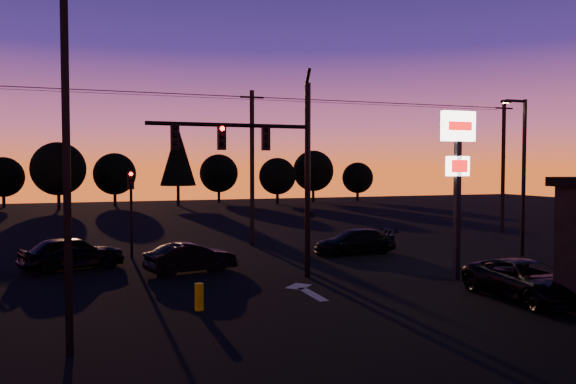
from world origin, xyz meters
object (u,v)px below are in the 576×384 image
at_px(parking_lot_light, 66,137).
at_px(car_mid, 191,258).
at_px(car_left, 72,253).
at_px(traffic_signal_mast, 271,158).
at_px(bollard, 199,297).
at_px(car_right, 355,242).
at_px(secondary_signal, 131,201).
at_px(pylon_sign, 458,158).
at_px(streetlight, 522,170).
at_px(suv_parked, 527,280).

xyz_separation_m(parking_lot_light, car_mid, (4.65, 9.68, -4.63)).
bearing_deg(car_left, traffic_signal_mast, -142.69).
relative_size(bollard, car_right, 0.20).
xyz_separation_m(secondary_signal, car_mid, (2.15, -4.81, -2.22)).
relative_size(car_mid, car_right, 0.88).
distance_m(pylon_sign, streetlight, 8.00).
xyz_separation_m(parking_lot_light, car_left, (-0.21, 12.09, -4.51)).
xyz_separation_m(traffic_signal_mast, streetlight, (14.01, 1.51, -0.52)).
bearing_deg(car_right, traffic_signal_mast, -51.85).
bearing_deg(car_left, car_right, -109.21).
xyz_separation_m(pylon_sign, car_left, (-14.71, 7.60, -4.16)).
distance_m(secondary_signal, car_mid, 5.71).
bearing_deg(car_right, car_left, -90.86).
bearing_deg(parking_lot_light, bollard, 40.09).
height_order(traffic_signal_mast, streetlight, traffic_signal_mast).
height_order(secondary_signal, streetlight, streetlight).
height_order(streetlight, car_right, streetlight).
xyz_separation_m(car_left, suv_parked, (14.86, -11.31, -0.09)).
bearing_deg(bollard, suv_parked, -12.34).
bearing_deg(car_left, secondary_signal, -67.49).
height_order(parking_lot_light, car_mid, parking_lot_light).
relative_size(secondary_signal, car_right, 0.98).
bearing_deg(streetlight, traffic_signal_mast, -173.86).
relative_size(streetlight, car_left, 1.80).
bearing_deg(car_right, suv_parked, 4.40).
xyz_separation_m(pylon_sign, streetlight, (6.91, 4.00, -0.49)).
xyz_separation_m(streetlight, bollard, (-17.65, -5.34, -3.99)).
distance_m(streetlight, suv_parked, 10.93).
bearing_deg(bollard, car_right, 41.75).
relative_size(parking_lot_light, suv_parked, 1.90).
distance_m(traffic_signal_mast, streetlight, 14.10).
height_order(streetlight, car_left, streetlight).
bearing_deg(car_right, parking_lot_light, -49.23).
bearing_deg(pylon_sign, traffic_signal_mast, 160.64).
distance_m(pylon_sign, car_left, 17.07).
distance_m(traffic_signal_mast, car_mid, 5.77).
height_order(secondary_signal, suv_parked, secondary_signal).
relative_size(traffic_signal_mast, car_right, 1.94).
relative_size(secondary_signal, car_left, 0.98).
distance_m(parking_lot_light, bollard, 6.90).
bearing_deg(bollard, parking_lot_light, -139.91).
xyz_separation_m(bollard, car_left, (-3.97, 8.93, 0.32)).
distance_m(traffic_signal_mast, suv_parked, 10.45).
xyz_separation_m(pylon_sign, car_mid, (-9.85, 5.18, -4.27)).
relative_size(traffic_signal_mast, secondary_signal, 1.97).
relative_size(pylon_sign, car_left, 1.53).
bearing_deg(secondary_signal, traffic_signal_mast, -56.81).
relative_size(secondary_signal, suv_parked, 0.90).
bearing_deg(suv_parked, bollard, 168.65).
bearing_deg(parking_lot_light, suv_parked, 3.06).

